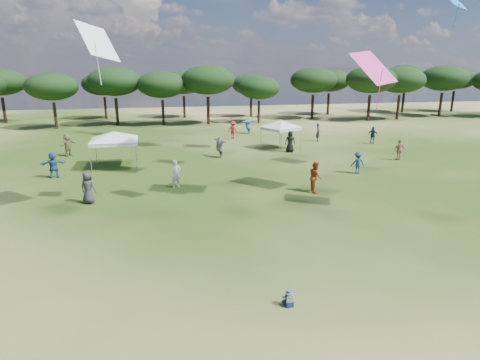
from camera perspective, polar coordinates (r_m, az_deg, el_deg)
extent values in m
plane|color=#2F4715|center=(11.79, 11.93, -21.51)|extent=(140.00, 140.00, 0.00)
cylinder|color=black|center=(54.24, -24.78, 8.32)|extent=(0.36, 0.36, 3.14)
ellipsoid|color=black|center=(54.00, -25.20, 11.95)|extent=(6.11, 6.11, 3.29)
cylinder|color=black|center=(54.70, -17.10, 9.27)|extent=(0.40, 0.40, 3.46)
ellipsoid|color=black|center=(54.46, -17.42, 13.25)|extent=(6.73, 6.73, 3.63)
cylinder|color=black|center=(53.40, -10.88, 9.40)|extent=(0.37, 0.37, 3.21)
ellipsoid|color=black|center=(53.16, -11.08, 13.18)|extent=(6.24, 6.24, 3.36)
cylinder|color=black|center=(53.43, -4.52, 9.81)|extent=(0.41, 0.41, 3.56)
ellipsoid|color=black|center=(53.19, -4.62, 14.01)|extent=(6.91, 6.91, 3.73)
cylinder|color=black|center=(55.19, 2.68, 9.67)|extent=(0.33, 0.33, 2.88)
ellipsoid|color=black|center=(54.96, 2.73, 12.96)|extent=(5.60, 5.60, 3.02)
cylinder|color=black|center=(60.33, 10.25, 10.21)|extent=(0.39, 0.39, 3.44)
ellipsoid|color=black|center=(60.11, 10.43, 13.80)|extent=(6.69, 6.69, 3.60)
cylinder|color=black|center=(59.84, 17.84, 9.72)|extent=(0.40, 0.40, 3.53)
ellipsoid|color=black|center=(59.63, 18.15, 13.44)|extent=(6.86, 6.86, 3.70)
cylinder|color=black|center=(62.77, 21.55, 9.60)|extent=(0.40, 0.40, 3.47)
ellipsoid|color=black|center=(62.56, 21.91, 13.06)|extent=(6.74, 6.74, 3.63)
cylinder|color=black|center=(69.44, 26.61, 9.56)|extent=(0.41, 0.41, 3.57)
ellipsoid|color=black|center=(69.26, 27.01, 12.78)|extent=(6.94, 6.94, 3.74)
cylinder|color=black|center=(63.26, -30.53, 8.54)|extent=(0.39, 0.39, 3.37)
ellipsoid|color=black|center=(63.05, -30.99, 11.87)|extent=(6.54, 6.54, 3.53)
cylinder|color=black|center=(62.35, -18.58, 9.67)|extent=(0.36, 0.36, 3.11)
ellipsoid|color=black|center=(62.14, -18.86, 12.81)|extent=(6.05, 6.05, 3.26)
cylinder|color=black|center=(61.44, -7.93, 10.28)|extent=(0.37, 0.37, 3.20)
ellipsoid|color=black|center=(61.23, -8.05, 13.56)|extent=(6.21, 6.21, 3.35)
cylinder|color=black|center=(61.92, 1.58, 10.37)|extent=(0.34, 0.34, 2.99)
ellipsoid|color=black|center=(61.71, 1.60, 13.41)|extent=(5.81, 5.81, 3.13)
cylinder|color=black|center=(66.55, 12.42, 10.51)|extent=(0.38, 0.38, 3.31)
ellipsoid|color=black|center=(66.36, 12.61, 13.64)|extent=(6.43, 6.43, 3.47)
cylinder|color=black|center=(73.63, 22.19, 10.32)|extent=(0.42, 0.42, 3.64)
ellipsoid|color=black|center=(73.46, 22.51, 13.42)|extent=(7.06, 7.06, 3.81)
cylinder|color=black|center=(78.66, 27.99, 9.87)|extent=(0.40, 0.40, 3.46)
ellipsoid|color=black|center=(78.49, 28.34, 12.62)|extent=(6.72, 6.72, 3.62)
cylinder|color=gray|center=(29.78, -20.47, 2.79)|extent=(0.06, 0.06, 1.96)
cylinder|color=gray|center=(29.50, -14.51, 3.17)|extent=(0.06, 0.06, 1.96)
cylinder|color=gray|center=(32.79, -19.80, 3.95)|extent=(0.06, 0.06, 1.96)
cylinder|color=gray|center=(32.54, -14.38, 4.30)|extent=(0.06, 0.06, 1.96)
cube|color=silver|center=(30.94, -17.43, 5.27)|extent=(3.26, 3.26, 0.25)
pyramid|color=silver|center=(30.83, -17.54, 6.59)|extent=(6.63, 6.63, 0.60)
cylinder|color=gray|center=(35.13, 5.67, 5.45)|extent=(0.06, 0.06, 1.89)
cylinder|color=gray|center=(36.88, 8.63, 5.83)|extent=(0.06, 0.06, 1.89)
cylinder|color=gray|center=(37.03, 3.00, 6.02)|extent=(0.06, 0.06, 1.89)
cylinder|color=gray|center=(38.69, 5.93, 6.37)|extent=(0.06, 0.06, 1.89)
cube|color=silver|center=(36.77, 5.84, 7.31)|extent=(3.59, 3.59, 0.25)
pyramid|color=silver|center=(36.68, 5.88, 8.43)|extent=(5.05, 5.05, 0.60)
cube|color=black|center=(12.96, 6.99, -17.03)|extent=(0.23, 0.23, 0.18)
cube|color=black|center=(13.09, 6.38, -16.87)|extent=(0.09, 0.21, 0.09)
cube|color=black|center=(13.14, 7.04, -16.76)|extent=(0.09, 0.21, 0.09)
cube|color=white|center=(12.86, 7.02, -16.31)|extent=(0.22, 0.16, 0.23)
cylinder|color=white|center=(12.86, 6.31, -16.28)|extent=(0.08, 0.22, 0.14)
cylinder|color=white|center=(12.95, 7.51, -16.07)|extent=(0.08, 0.22, 0.14)
sphere|color=#E0B293|center=(12.78, 7.04, -15.72)|extent=(0.15, 0.15, 0.15)
cone|color=#4A6FAD|center=(12.76, 7.04, -15.58)|extent=(0.26, 0.26, 0.03)
cylinder|color=#4A6FAD|center=(12.74, 7.05, -15.45)|extent=(0.17, 0.17, 0.07)
imported|color=#AA1C2D|center=(42.14, -1.01, 7.14)|extent=(1.35, 1.22, 1.82)
imported|color=silver|center=(24.79, -9.11, 0.88)|extent=(0.71, 0.55, 1.72)
imported|color=#2A6380|center=(45.46, 1.18, 7.75)|extent=(2.21, 1.69, 1.81)
imported|color=olive|center=(36.43, -23.31, 4.64)|extent=(1.55, 1.75, 1.92)
imported|color=#333237|center=(41.28, 11.05, 6.68)|extent=(0.59, 0.75, 1.81)
imported|color=#AB3F1C|center=(23.98, 10.69, 0.46)|extent=(0.85, 1.01, 1.84)
imported|color=navy|center=(41.18, 18.37, 6.07)|extent=(0.97, 1.01, 1.69)
imported|color=black|center=(35.34, 7.15, 5.44)|extent=(1.05, 0.85, 1.87)
imported|color=#2E2D32|center=(23.04, -20.82, -1.02)|extent=(1.02, 0.90, 1.76)
imported|color=navy|center=(28.97, 16.38, 2.38)|extent=(1.00, 0.59, 1.53)
imported|color=#57565C|center=(33.00, -2.90, 4.73)|extent=(1.31, 2.22, 1.75)
imported|color=#2A4E80|center=(29.44, -25.03, 2.00)|extent=(1.72, 0.78, 1.79)
imported|color=#9B6A54|center=(34.40, 21.70, 4.00)|extent=(0.98, 0.45, 1.65)
plane|color=white|center=(19.98, -19.59, 18.11)|extent=(2.22, 2.59, 1.89)
plane|color=#E83A9A|center=(23.45, 18.46, 14.94)|extent=(3.15, 2.62, 1.90)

